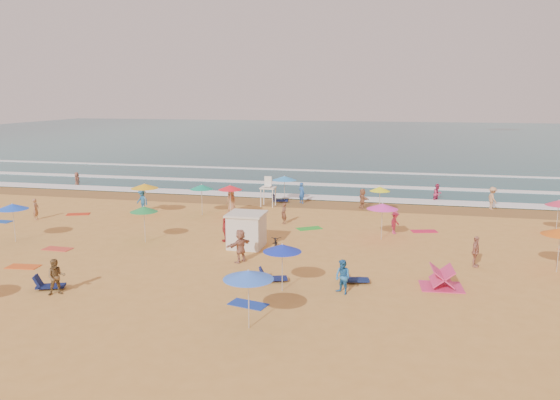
# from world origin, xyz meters

# --- Properties ---
(ground) EXTENTS (220.00, 220.00, 0.00)m
(ground) POSITION_xyz_m (0.00, 0.00, 0.00)
(ground) COLOR gold
(ground) RESTS_ON ground
(ocean) EXTENTS (220.00, 140.00, 0.18)m
(ocean) POSITION_xyz_m (0.00, 84.00, 0.00)
(ocean) COLOR #0C4756
(ocean) RESTS_ON ground
(wet_sand) EXTENTS (220.00, 220.00, 0.00)m
(wet_sand) POSITION_xyz_m (0.00, 12.50, 0.01)
(wet_sand) COLOR olive
(wet_sand) RESTS_ON ground
(surf_foam) EXTENTS (200.00, 18.70, 0.05)m
(surf_foam) POSITION_xyz_m (0.00, 21.32, 0.10)
(surf_foam) COLOR white
(surf_foam) RESTS_ON ground
(cabana) EXTENTS (2.00, 2.00, 2.00)m
(cabana) POSITION_xyz_m (1.26, -1.52, 1.00)
(cabana) COLOR silver
(cabana) RESTS_ON ground
(cabana_roof) EXTENTS (2.20, 2.20, 0.12)m
(cabana_roof) POSITION_xyz_m (1.26, -1.52, 2.06)
(cabana_roof) COLOR silver
(cabana_roof) RESTS_ON cabana
(bicycle) EXTENTS (1.02, 1.83, 0.91)m
(bicycle) POSITION_xyz_m (3.16, -1.82, 0.46)
(bicycle) COLOR black
(bicycle) RESTS_ON ground
(lifeguard_stand) EXTENTS (1.20, 1.20, 2.10)m
(lifeguard_stand) POSITION_xyz_m (-0.44, 10.72, 1.05)
(lifeguard_stand) COLOR white
(lifeguard_stand) RESTS_ON ground
(beach_umbrellas) EXTENTS (58.74, 28.66, 0.75)m
(beach_umbrellas) POSITION_xyz_m (0.79, -0.09, 2.16)
(beach_umbrellas) COLOR red
(beach_umbrellas) RESTS_ON ground
(loungers) EXTENTS (55.20, 24.00, 0.34)m
(loungers) POSITION_xyz_m (6.59, -2.61, 0.17)
(loungers) COLOR #0E1447
(loungers) RESTS_ON ground
(towels) EXTENTS (42.80, 17.76, 0.03)m
(towels) POSITION_xyz_m (-0.19, -2.66, 0.01)
(towels) COLOR #E4571C
(towels) RESTS_ON ground
(popup_tents) EXTENTS (13.58, 16.75, 1.20)m
(popup_tents) POSITION_xyz_m (18.13, 1.27, 0.60)
(popup_tents) COLOR #DE316E
(popup_tents) RESTS_ON ground
(beachgoers) EXTENTS (44.39, 28.60, 2.12)m
(beachgoers) POSITION_xyz_m (1.24, 4.18, 0.84)
(beachgoers) COLOR #2874BD
(beachgoers) RESTS_ON ground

